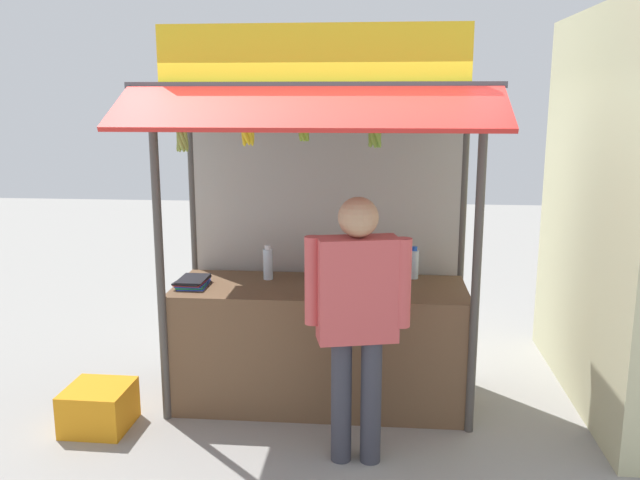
{
  "coord_description": "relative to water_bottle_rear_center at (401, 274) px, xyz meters",
  "views": [
    {
      "loc": [
        0.43,
        -4.78,
        2.28
      ],
      "look_at": [
        0.0,
        0.0,
        1.26
      ],
      "focal_mm": 37.56,
      "sensor_mm": 36.0,
      "label": 1
    }
  ],
  "objects": [
    {
      "name": "stall_counter",
      "position": [
        -0.6,
        -0.01,
        -0.56
      ],
      "size": [
        2.17,
        0.78,
        0.91
      ],
      "primitive_type": "cube",
      "color": "brown",
      "rests_on": "ground"
    },
    {
      "name": "banana_bunch_inner_left",
      "position": [
        -0.66,
        -0.5,
        1.06
      ],
      "size": [
        0.09,
        0.09,
        0.24
      ],
      "color": "#332D23"
    },
    {
      "name": "ground_plane",
      "position": [
        -0.6,
        -0.01,
        -1.02
      ],
      "size": [
        20.0,
        20.0,
        0.0
      ],
      "primitive_type": "plane",
      "color": "gray"
    },
    {
      "name": "plastic_crate",
      "position": [
        -2.11,
        -0.58,
        -0.87
      ],
      "size": [
        0.44,
        0.44,
        0.3
      ],
      "primitive_type": "cube",
      "rotation": [
        0.0,
        0.0,
        -0.02
      ],
      "color": "orange",
      "rests_on": "ground"
    },
    {
      "name": "banana_bunch_rightmost",
      "position": [
        -1.02,
        -0.5,
        1.04
      ],
      "size": [
        0.11,
        0.11,
        0.27
      ],
      "color": "#332D23"
    },
    {
      "name": "water_bottle_right",
      "position": [
        0.1,
        0.27,
        0.01
      ],
      "size": [
        0.07,
        0.07,
        0.25
      ],
      "color": "silver",
      "rests_on": "stall_counter"
    },
    {
      "name": "water_bottle_rear_center",
      "position": [
        0.0,
        0.0,
        0.0
      ],
      "size": [
        0.06,
        0.06,
        0.22
      ],
      "color": "silver",
      "rests_on": "stall_counter"
    },
    {
      "name": "magazine_stack_left",
      "position": [
        -1.54,
        -0.09,
        -0.07
      ],
      "size": [
        0.23,
        0.33,
        0.06
      ],
      "color": "blue",
      "rests_on": "stall_counter"
    },
    {
      "name": "magazine_stack_far_left",
      "position": [
        -0.34,
        -0.22,
        -0.07
      ],
      "size": [
        0.25,
        0.28,
        0.06
      ],
      "color": "orange",
      "rests_on": "stall_counter"
    },
    {
      "name": "vendor_person",
      "position": [
        -0.29,
        -0.86,
        0.01
      ],
      "size": [
        0.65,
        0.31,
        1.71
      ],
      "rotation": [
        0.0,
        0.0,
        3.38
      ],
      "color": "#383842",
      "rests_on": "ground"
    },
    {
      "name": "water_bottle_front_left",
      "position": [
        -0.37,
        0.22,
        0.04
      ],
      "size": [
        0.09,
        0.09,
        0.31
      ],
      "color": "silver",
      "rests_on": "stall_counter"
    },
    {
      "name": "water_bottle_mid_right",
      "position": [
        -0.3,
        0.29,
        0.03
      ],
      "size": [
        0.08,
        0.08,
        0.28
      ],
      "color": "silver",
      "rests_on": "stall_counter"
    },
    {
      "name": "stall_structure",
      "position": [
        -0.6,
        0.11,
        0.65
      ],
      "size": [
        2.37,
        1.62,
        2.73
      ],
      "color": "#4C4742",
      "rests_on": "ground"
    },
    {
      "name": "water_bottle_far_right",
      "position": [
        -1.02,
        0.15,
        0.02
      ],
      "size": [
        0.07,
        0.07,
        0.27
      ],
      "color": "silver",
      "rests_on": "stall_counter"
    },
    {
      "name": "neighbour_wall",
      "position": [
        1.43,
        0.29,
        0.45
      ],
      "size": [
        0.2,
        2.4,
        2.93
      ],
      "primitive_type": "cube",
      "color": "beige",
      "rests_on": "ground"
    },
    {
      "name": "banana_bunch_inner_right",
      "position": [
        -0.21,
        -0.5,
        1.03
      ],
      "size": [
        0.11,
        0.11,
        0.28
      ],
      "color": "#332D23"
    },
    {
      "name": "water_bottle_back_right",
      "position": [
        -0.57,
        0.15,
        0.0
      ],
      "size": [
        0.06,
        0.06,
        0.22
      ],
      "color": "silver",
      "rests_on": "stall_counter"
    },
    {
      "name": "banana_bunch_leftmost",
      "position": [
        -1.45,
        -0.5,
        1.0
      ],
      "size": [
        0.1,
        0.1,
        0.32
      ],
      "color": "#332D23"
    }
  ]
}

